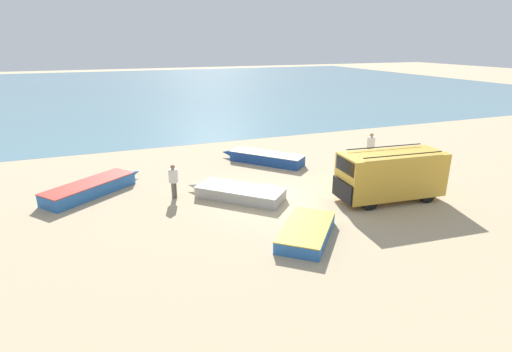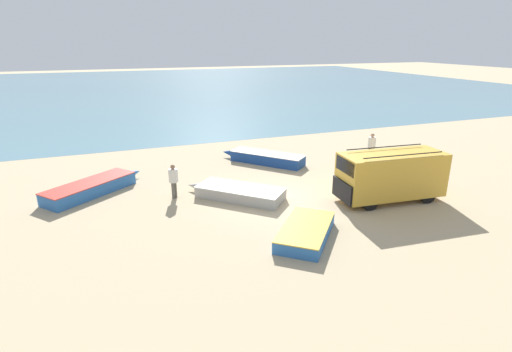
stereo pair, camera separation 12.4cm
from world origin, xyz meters
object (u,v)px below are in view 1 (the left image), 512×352
(fishing_rowboat_1, at_px, (93,187))
(fishing_rowboat_2, at_px, (238,192))
(parked_van, at_px, (390,175))
(fishing_rowboat_3, at_px, (264,158))
(fishing_rowboat_0, at_px, (307,230))
(fisherman_1, at_px, (173,178))
(fisherman_0, at_px, (371,145))

(fishing_rowboat_1, bearing_deg, fishing_rowboat_2, -64.28)
(parked_van, bearing_deg, fishing_rowboat_1, -19.64)
(fishing_rowboat_3, bearing_deg, fishing_rowboat_2, 104.98)
(fishing_rowboat_0, xyz_separation_m, fishing_rowboat_3, (2.21, 9.80, 0.07))
(parked_van, height_order, fisherman_1, parked_van)
(fishing_rowboat_1, relative_size, fishing_rowboat_2, 1.15)
(fisherman_0, bearing_deg, fisherman_1, -30.65)
(fishing_rowboat_2, relative_size, fisherman_0, 2.44)
(fishing_rowboat_1, relative_size, fisherman_0, 2.80)
(fisherman_0, xyz_separation_m, fisherman_1, (-12.69, -1.76, -0.07))
(parked_van, distance_m, fishing_rowboat_1, 14.55)
(parked_van, bearing_deg, fisherman_1, -17.65)
(fishing_rowboat_1, xyz_separation_m, fisherman_0, (16.36, -0.32, 0.75))
(fishing_rowboat_1, height_order, fishing_rowboat_2, fishing_rowboat_1)
(parked_van, relative_size, fishing_rowboat_3, 1.06)
(fishing_rowboat_1, bearing_deg, fisherman_1, -67.66)
(fishing_rowboat_1, bearing_deg, fishing_rowboat_3, -27.97)
(fishing_rowboat_3, relative_size, fisherman_1, 2.90)
(fishing_rowboat_0, bearing_deg, fisherman_1, 75.09)
(parked_van, height_order, fishing_rowboat_0, parked_van)
(fishing_rowboat_2, distance_m, fisherman_0, 10.27)
(fishing_rowboat_0, relative_size, fishing_rowboat_2, 0.87)
(fishing_rowboat_0, relative_size, fisherman_0, 2.13)
(fishing_rowboat_0, bearing_deg, fishing_rowboat_2, 54.68)
(fishing_rowboat_1, distance_m, fisherman_0, 16.38)
(fishing_rowboat_0, xyz_separation_m, fishing_rowboat_2, (-1.20, 4.81, 0.02))
(parked_van, xyz_separation_m, fisherman_0, (3.17, 5.73, -0.20))
(fishing_rowboat_2, xyz_separation_m, fisherman_0, (9.83, 2.88, 0.80))
(parked_van, xyz_separation_m, fishing_rowboat_1, (-13.20, 6.04, -0.95))
(fishing_rowboat_0, distance_m, fisherman_0, 11.58)
(fishing_rowboat_1, height_order, fisherman_1, fisherman_1)
(fishing_rowboat_1, relative_size, fishing_rowboat_3, 1.03)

